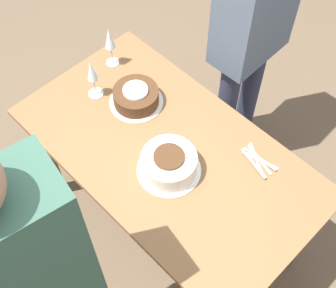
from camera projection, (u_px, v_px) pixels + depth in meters
ground_plane at (168, 223)px, 2.67m from camera, size 12.00×12.00×0.00m
dining_table at (168, 166)px, 2.15m from camera, size 1.37×0.76×0.76m
cake_center_white at (169, 164)px, 1.94m from camera, size 0.27×0.27×0.11m
cake_front_chocolate at (136, 97)px, 2.16m from camera, size 0.25×0.25×0.09m
wine_glass_near at (110, 40)px, 2.20m from camera, size 0.07×0.07×0.22m
wine_glass_far at (92, 72)px, 2.10m from camera, size 0.07×0.07×0.22m
fork_pile at (258, 160)px, 2.00m from camera, size 0.17×0.11×0.01m
person_cutting at (253, 25)px, 2.23m from camera, size 0.23×0.41×1.56m
person_watching at (28, 275)px, 1.46m from camera, size 0.29×0.43×1.70m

